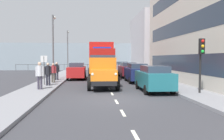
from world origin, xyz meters
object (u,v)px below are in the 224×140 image
Objects in this scene: pedestrian_in_dark_coat at (40,73)px; lamp_post_promenade at (53,41)px; car_red_oppositeside_0 at (77,71)px; lamp_post_far at (68,47)px; pedestrian_couple_b at (57,70)px; traffic_light_near at (201,54)px; car_silver_kerbside_3 at (121,68)px; pedestrian_couple_a at (48,72)px; truck_vintage_orange at (102,72)px; pedestrian_near_railing at (53,71)px; car_teal_kerbside_near at (154,78)px; car_maroon_kerbside_2 at (128,70)px; car_navy_kerbside_1 at (137,73)px; street_sign at (44,65)px; lorry_cargo_red at (101,59)px.

lamp_post_promenade is (0.39, -7.67, 2.70)m from pedestrian_in_dark_coat.
car_red_oppositeside_0 is 11.05m from lamp_post_far.
pedestrian_couple_b is 0.52× the size of traffic_light_near.
car_red_oppositeside_0 is at bearing 51.75° from car_silver_kerbside_3.
traffic_light_near reaches higher than pedestrian_couple_a.
truck_vintage_orange is at bearing 103.95° from lamp_post_far.
lamp_post_far reaches higher than pedestrian_near_railing.
lamp_post_promenade is (7.89, -8.37, 3.03)m from car_teal_kerbside_near.
car_maroon_kerbside_2 is 0.74× the size of lamp_post_far.
car_navy_kerbside_1 is at bearing 90.00° from car_maroon_kerbside_2.
car_silver_kerbside_3 is 9.12m from car_red_oppositeside_0.
car_maroon_kerbside_2 is 0.72× the size of lamp_post_promenade.
street_sign reaches higher than pedestrian_couple_b.
lamp_post_far is (7.69, -14.04, 2.95)m from car_navy_kerbside_1.
pedestrian_in_dark_coat is at bearing 86.34° from pedestrian_couple_a.
pedestrian_couple_a is at bearing 90.27° from pedestrian_couple_b.
car_red_oppositeside_0 is (2.55, 1.08, -1.18)m from lorry_cargo_red.
pedestrian_couple_b is at bearing -95.98° from street_sign.
lorry_cargo_red is at bearing -91.38° from truck_vintage_orange.
street_sign is at bearing 44.45° from car_maroon_kerbside_2.
car_red_oppositeside_0 is (5.65, 1.64, -0.00)m from car_maroon_kerbside_2.
car_red_oppositeside_0 is 2.70× the size of pedestrian_couple_b.
truck_vintage_orange is at bearing 69.70° from car_maroon_kerbside_2.
pedestrian_near_railing is 0.26× the size of lamp_post_far.
car_silver_kerbside_3 is at bearing -120.57° from street_sign.
car_silver_kerbside_3 is 2.35× the size of pedestrian_in_dark_coat.
street_sign is (-0.12, 5.03, -2.24)m from lamp_post_promenade.
car_navy_kerbside_1 is at bearing 90.00° from car_silver_kerbside_3.
lamp_post_far is at bearing -63.84° from lorry_cargo_red.
lamp_post_promenade is 2.81× the size of street_sign.
pedestrian_couple_a reaches higher than car_teal_kerbside_near.
pedestrian_couple_b is (4.29, 3.41, -0.95)m from lorry_cargo_red.
lorry_cargo_red is 5.53m from lamp_post_promenade.
pedestrian_in_dark_coat is at bearing 33.91° from car_navy_kerbside_1.
car_silver_kerbside_3 is 0.69× the size of lamp_post_far.
car_navy_kerbside_1 is 0.88× the size of car_maroon_kerbside_2.
car_navy_kerbside_1 is (-3.29, -3.68, -0.28)m from truck_vintage_orange.
lamp_post_far reaches higher than pedestrian_couple_a.
pedestrian_in_dark_coat is 19.26m from lamp_post_far.
pedestrian_couple_a is at bearing 90.09° from pedestrian_near_railing.
car_navy_kerbside_1 is 16.28m from lamp_post_far.
lorry_cargo_red reaches higher than traffic_light_near.
car_maroon_kerbside_2 and car_silver_kerbside_3 have the same top height.
car_red_oppositeside_0 is (2.35, -7.27, -0.28)m from truck_vintage_orange.
car_maroon_kerbside_2 is at bearing -132.05° from pedestrian_couple_a.
car_red_oppositeside_0 is at bearing 16.16° from car_maroon_kerbside_2.
pedestrian_couple_b is 0.74× the size of street_sign.
street_sign reaches higher than pedestrian_couple_a.
car_silver_kerbside_3 is at bearing -102.85° from truck_vintage_orange.
car_maroon_kerbside_2 is 8.39m from pedestrian_couple_b.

